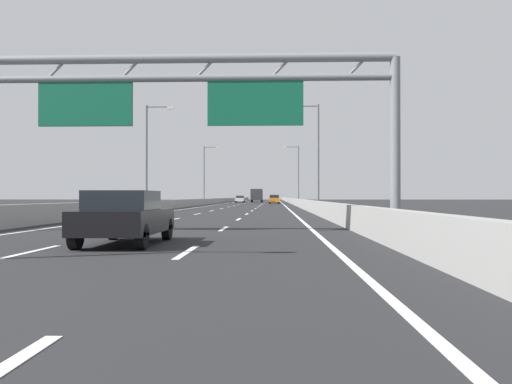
# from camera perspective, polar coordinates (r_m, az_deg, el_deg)

# --- Properties ---
(ground_plane) EXTENTS (260.00, 260.00, 0.00)m
(ground_plane) POSITION_cam_1_polar(r_m,az_deg,el_deg) (99.97, -0.23, -1.21)
(ground_plane) COLOR #262628
(lane_dash_left_1) EXTENTS (0.16, 3.00, 0.01)m
(lane_dash_left_1) POSITION_cam_1_polar(r_m,az_deg,el_deg) (13.66, -22.42, -5.79)
(lane_dash_left_1) COLOR white
(lane_dash_left_1) RESTS_ON ground_plane
(lane_dash_left_2) EXTENTS (0.16, 3.00, 0.01)m
(lane_dash_left_2) POSITION_cam_1_polar(r_m,az_deg,el_deg) (22.15, -12.75, -3.76)
(lane_dash_left_2) COLOR white
(lane_dash_left_2) RESTS_ON ground_plane
(lane_dash_left_3) EXTENTS (0.16, 3.00, 0.01)m
(lane_dash_left_3) POSITION_cam_1_polar(r_m,az_deg,el_deg) (30.93, -8.51, -2.83)
(lane_dash_left_3) COLOR white
(lane_dash_left_3) RESTS_ON ground_plane
(lane_dash_left_4) EXTENTS (0.16, 3.00, 0.01)m
(lane_dash_left_4) POSITION_cam_1_polar(r_m,az_deg,el_deg) (39.81, -6.16, -2.31)
(lane_dash_left_4) COLOR white
(lane_dash_left_4) RESTS_ON ground_plane
(lane_dash_left_5) EXTENTS (0.16, 3.00, 0.01)m
(lane_dash_left_5) POSITION_cam_1_polar(r_m,az_deg,el_deg) (48.73, -4.66, -1.97)
(lane_dash_left_5) COLOR white
(lane_dash_left_5) RESTS_ON ground_plane
(lane_dash_left_6) EXTENTS (0.16, 3.00, 0.01)m
(lane_dash_left_6) POSITION_cam_1_polar(r_m,az_deg,el_deg) (57.68, -3.63, -1.74)
(lane_dash_left_6) COLOR white
(lane_dash_left_6) RESTS_ON ground_plane
(lane_dash_left_7) EXTENTS (0.16, 3.00, 0.01)m
(lane_dash_left_7) POSITION_cam_1_polar(r_m,az_deg,el_deg) (66.64, -2.88, -1.57)
(lane_dash_left_7) COLOR white
(lane_dash_left_7) RESTS_ON ground_plane
(lane_dash_left_8) EXTENTS (0.16, 3.00, 0.01)m
(lane_dash_left_8) POSITION_cam_1_polar(r_m,az_deg,el_deg) (75.61, -2.31, -1.44)
(lane_dash_left_8) COLOR white
(lane_dash_left_8) RESTS_ON ground_plane
(lane_dash_left_9) EXTENTS (0.16, 3.00, 0.01)m
(lane_dash_left_9) POSITION_cam_1_polar(r_m,az_deg,el_deg) (84.59, -1.85, -1.34)
(lane_dash_left_9) COLOR white
(lane_dash_left_9) RESTS_ON ground_plane
(lane_dash_left_10) EXTENTS (0.16, 3.00, 0.01)m
(lane_dash_left_10) POSITION_cam_1_polar(r_m,az_deg,el_deg) (93.57, -1.49, -1.25)
(lane_dash_left_10) COLOR white
(lane_dash_left_10) RESTS_ON ground_plane
(lane_dash_left_11) EXTENTS (0.16, 3.00, 0.01)m
(lane_dash_left_11) POSITION_cam_1_polar(r_m,az_deg,el_deg) (102.55, -1.19, -1.18)
(lane_dash_left_11) COLOR white
(lane_dash_left_11) RESTS_ON ground_plane
(lane_dash_left_12) EXTENTS (0.16, 3.00, 0.01)m
(lane_dash_left_12) POSITION_cam_1_polar(r_m,az_deg,el_deg) (111.54, -0.93, -1.13)
(lane_dash_left_12) COLOR white
(lane_dash_left_12) RESTS_ON ground_plane
(lane_dash_left_13) EXTENTS (0.16, 3.00, 0.01)m
(lane_dash_left_13) POSITION_cam_1_polar(r_m,az_deg,el_deg) (120.53, -0.72, -1.08)
(lane_dash_left_13) COLOR white
(lane_dash_left_13) RESTS_ON ground_plane
(lane_dash_left_14) EXTENTS (0.16, 3.00, 0.01)m
(lane_dash_left_14) POSITION_cam_1_polar(r_m,az_deg,el_deg) (129.52, -0.53, -1.04)
(lane_dash_left_14) COLOR white
(lane_dash_left_14) RESTS_ON ground_plane
(lane_dash_left_15) EXTENTS (0.16, 3.00, 0.01)m
(lane_dash_left_15) POSITION_cam_1_polar(r_m,az_deg,el_deg) (138.51, -0.37, -1.00)
(lane_dash_left_15) COLOR white
(lane_dash_left_15) RESTS_ON ground_plane
(lane_dash_left_16) EXTENTS (0.16, 3.00, 0.01)m
(lane_dash_left_16) POSITION_cam_1_polar(r_m,az_deg,el_deg) (147.50, -0.23, -0.97)
(lane_dash_left_16) COLOR white
(lane_dash_left_16) RESTS_ON ground_plane
(lane_dash_left_17) EXTENTS (0.16, 3.00, 0.01)m
(lane_dash_left_17) POSITION_cam_1_polar(r_m,az_deg,el_deg) (156.50, -0.10, -0.94)
(lane_dash_left_17) COLOR white
(lane_dash_left_17) RESTS_ON ground_plane
(lane_dash_right_1) EXTENTS (0.16, 3.00, 0.01)m
(lane_dash_right_1) POSITION_cam_1_polar(r_m,az_deg,el_deg) (12.62, -7.26, -6.27)
(lane_dash_right_1) COLOR white
(lane_dash_right_1) RESTS_ON ground_plane
(lane_dash_right_2) EXTENTS (0.16, 3.00, 0.01)m
(lane_dash_right_2) POSITION_cam_1_polar(r_m,az_deg,el_deg) (21.52, -3.42, -3.87)
(lane_dash_right_2) COLOR white
(lane_dash_right_2) RESTS_ON ground_plane
(lane_dash_right_3) EXTENTS (0.16, 3.00, 0.01)m
(lane_dash_right_3) POSITION_cam_1_polar(r_m,az_deg,el_deg) (30.48, -1.83, -2.87)
(lane_dash_right_3) COLOR white
(lane_dash_right_3) RESTS_ON ground_plane
(lane_dash_right_4) EXTENTS (0.16, 3.00, 0.01)m
(lane_dash_right_4) POSITION_cam_1_polar(r_m,az_deg,el_deg) (39.46, -0.97, -2.32)
(lane_dash_right_4) COLOR white
(lane_dash_right_4) RESTS_ON ground_plane
(lane_dash_right_5) EXTENTS (0.16, 3.00, 0.01)m
(lane_dash_right_5) POSITION_cam_1_polar(r_m,az_deg,el_deg) (48.45, -0.43, -1.98)
(lane_dash_right_5) COLOR white
(lane_dash_right_5) RESTS_ON ground_plane
(lane_dash_right_6) EXTENTS (0.16, 3.00, 0.01)m
(lane_dash_right_6) POSITION_cam_1_polar(r_m,az_deg,el_deg) (57.44, -0.06, -1.74)
(lane_dash_right_6) COLOR white
(lane_dash_right_6) RESTS_ON ground_plane
(lane_dash_right_7) EXTENTS (0.16, 3.00, 0.01)m
(lane_dash_right_7) POSITION_cam_1_polar(r_m,az_deg,el_deg) (66.43, 0.22, -1.57)
(lane_dash_right_7) COLOR white
(lane_dash_right_7) RESTS_ON ground_plane
(lane_dash_right_8) EXTENTS (0.16, 3.00, 0.01)m
(lane_dash_right_8) POSITION_cam_1_polar(r_m,az_deg,el_deg) (75.43, 0.42, -1.44)
(lane_dash_right_8) COLOR white
(lane_dash_right_8) RESTS_ON ground_plane
(lane_dash_right_9) EXTENTS (0.16, 3.00, 0.01)m
(lane_dash_right_9) POSITION_cam_1_polar(r_m,az_deg,el_deg) (84.43, 0.59, -1.34)
(lane_dash_right_9) COLOR white
(lane_dash_right_9) RESTS_ON ground_plane
(lane_dash_right_10) EXTENTS (0.16, 3.00, 0.01)m
(lane_dash_right_10) POSITION_cam_1_polar(r_m,az_deg,el_deg) (93.42, 0.72, -1.25)
(lane_dash_right_10) COLOR white
(lane_dash_right_10) RESTS_ON ground_plane
(lane_dash_right_11) EXTENTS (0.16, 3.00, 0.01)m
(lane_dash_right_11) POSITION_cam_1_polar(r_m,az_deg,el_deg) (102.42, 0.83, -1.19)
(lane_dash_right_11) COLOR white
(lane_dash_right_11) RESTS_ON ground_plane
(lane_dash_right_12) EXTENTS (0.16, 3.00, 0.01)m
(lane_dash_right_12) POSITION_cam_1_polar(r_m,az_deg,el_deg) (111.42, 0.92, -1.13)
(lane_dash_right_12) COLOR white
(lane_dash_right_12) RESTS_ON ground_plane
(lane_dash_right_13) EXTENTS (0.16, 3.00, 0.01)m
(lane_dash_right_13) POSITION_cam_1_polar(r_m,az_deg,el_deg) (120.42, 0.99, -1.08)
(lane_dash_right_13) COLOR white
(lane_dash_right_13) RESTS_ON ground_plane
(lane_dash_right_14) EXTENTS (0.16, 3.00, 0.01)m
(lane_dash_right_14) POSITION_cam_1_polar(r_m,az_deg,el_deg) (129.41, 1.06, -1.04)
(lane_dash_right_14) COLOR white
(lane_dash_right_14) RESTS_ON ground_plane
(lane_dash_right_15) EXTENTS (0.16, 3.00, 0.01)m
(lane_dash_right_15) POSITION_cam_1_polar(r_m,az_deg,el_deg) (138.41, 1.12, -1.00)
(lane_dash_right_15) COLOR white
(lane_dash_right_15) RESTS_ON ground_plane
(lane_dash_right_16) EXTENTS (0.16, 3.00, 0.01)m
(lane_dash_right_16) POSITION_cam_1_polar(r_m,az_deg,el_deg) (147.41, 1.17, -0.97)
(lane_dash_right_16) COLOR white
(lane_dash_right_16) RESTS_ON ground_plane
(lane_dash_right_17) EXTENTS (0.16, 3.00, 0.01)m
(lane_dash_right_17) POSITION_cam_1_polar(r_m,az_deg,el_deg) (156.41, 1.21, -0.94)
(lane_dash_right_17) COLOR white
(lane_dash_right_17) RESTS_ON ground_plane
(edge_line_left) EXTENTS (0.16, 176.00, 0.01)m
(edge_line_left) POSITION_cam_1_polar(r_m,az_deg,el_deg) (88.37, -3.94, -1.30)
(edge_line_left) COLOR white
(edge_line_left) RESTS_ON ground_plane
(edge_line_right) EXTENTS (0.16, 176.00, 0.01)m
(edge_line_right) POSITION_cam_1_polar(r_m,az_deg,el_deg) (87.91, 2.89, -1.30)
(edge_line_right) COLOR white
(edge_line_right) RESTS_ON ground_plane
(barrier_left) EXTENTS (0.45, 220.00, 0.95)m
(barrier_left) POSITION_cam_1_polar(r_m,az_deg,el_deg) (110.42, -3.62, -0.89)
(barrier_left) COLOR #9E9E99
(barrier_left) RESTS_ON ground_plane
(barrier_right) EXTENTS (0.45, 220.00, 0.95)m
(barrier_right) POSITION_cam_1_polar(r_m,az_deg,el_deg) (109.94, 3.56, -0.89)
(barrier_right) COLOR #9E9E99
(barrier_right) RESTS_ON ground_plane
(sign_gantry) EXTENTS (16.48, 0.36, 6.36)m
(sign_gantry) POSITION_cam_1_polar(r_m,az_deg,el_deg) (19.91, -9.19, 9.77)
(sign_gantry) COLOR gray
(sign_gantry) RESTS_ON ground_plane
(streetlamp_left_mid) EXTENTS (2.58, 0.28, 9.50)m
(streetlamp_left_mid) POSITION_cam_1_polar(r_m,az_deg,el_deg) (49.87, -11.16, 4.27)
(streetlamp_left_mid) COLOR slate
(streetlamp_left_mid) RESTS_ON ground_plane
(streetlamp_right_mid) EXTENTS (2.58, 0.28, 9.50)m
(streetlamp_right_mid) POSITION_cam_1_polar(r_m,az_deg,el_deg) (48.72, 6.27, 4.38)
(streetlamp_right_mid) COLOR slate
(streetlamp_right_mid) RESTS_ON ground_plane
(streetlamp_left_far) EXTENTS (2.58, 0.28, 9.50)m
(streetlamp_left_far) POSITION_cam_1_polar(r_m,az_deg,el_deg) (89.05, -5.33, 2.18)
(streetlamp_left_far) COLOR slate
(streetlamp_left_far) RESTS_ON ground_plane
(streetlamp_right_far) EXTENTS (2.58, 0.28, 9.50)m
(streetlamp_right_far) POSITION_cam_1_polar(r_m,az_deg,el_deg) (88.41, 4.32, 2.20)
(streetlamp_right_far) COLOR slate
(streetlamp_right_far) RESTS_ON ground_plane
(orange_car) EXTENTS (1.75, 4.46, 1.57)m
(orange_car) POSITION_cam_1_polar(r_m,az_deg,el_deg) (94.29, 1.94, -0.77)
(orange_car) COLOR orange
(orange_car) RESTS_ON ground_plane
(blue_car) EXTENTS (1.78, 4.34, 1.51)m
(blue_car) POSITION_cam_1_polar(r_m,az_deg,el_deg) (117.18, 1.84, -0.73)
(blue_car) COLOR #2347AD
(blue_car) RESTS_ON ground_plane
(black_car) EXTENTS (1.83, 4.16, 1.43)m
(black_car) POSITION_cam_1_polar(r_m,az_deg,el_deg) (14.90, -13.56, -2.54)
(black_car) COLOR black
(black_car) RESTS_ON ground_plane
(white_car) EXTENTS (1.80, 4.27, 1.45)m
(white_car) POSITION_cam_1_polar(r_m,az_deg,el_deg) (113.33, -1.69, -0.74)
(white_car) COLOR silver
(white_car) RESTS_ON ground_plane
(box_truck) EXTENTS (2.50, 7.64, 2.91)m
(box_truck) POSITION_cam_1_polar(r_m,az_deg,el_deg) (120.35, 0.08, -0.31)
(box_truck) COLOR #194799
(box_truck) RESTS_ON ground_plane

